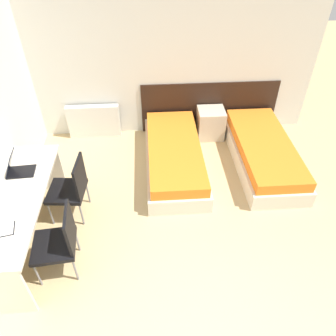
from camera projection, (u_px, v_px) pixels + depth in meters
wall_back at (160, 58)px, 5.19m from camera, size 5.14×0.05×2.70m
headboard_panel at (209, 107)px, 5.79m from camera, size 2.39×0.03×0.91m
bed_near_window at (174, 157)px, 5.12m from camera, size 0.87×2.05×0.42m
bed_near_door at (263, 153)px, 5.19m from camera, size 0.87×2.05×0.42m
nightstand at (210, 123)px, 5.74m from camera, size 0.46×0.41×0.52m
radiator at (94, 121)px, 5.72m from camera, size 0.90×0.12×0.60m
desk at (20, 207)px, 3.78m from camera, size 0.62×1.92×0.77m
chair_near_laptop at (71, 187)px, 4.20m from camera, size 0.50×0.50×0.90m
chair_near_notebook at (59, 240)px, 3.56m from camera, size 0.50×0.50×0.90m
laptop at (17, 169)px, 3.93m from camera, size 0.33×0.25×0.31m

